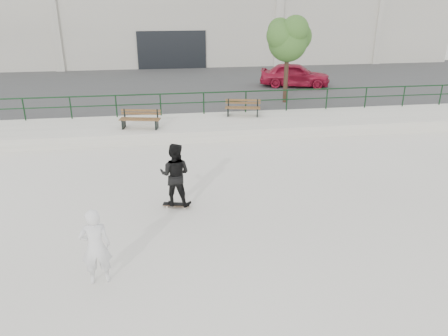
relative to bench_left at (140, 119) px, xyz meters
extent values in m
plane|color=beige|center=(1.87, -8.88, -0.89)|extent=(120.00, 120.00, 0.00)
cube|color=silver|center=(1.87, 0.62, -0.64)|extent=(30.00, 3.00, 0.50)
cube|color=#3D3D3D|center=(1.87, 9.12, -0.64)|extent=(60.00, 14.00, 0.50)
cylinder|color=black|center=(1.87, 1.92, 0.61)|extent=(28.00, 0.06, 0.06)
cylinder|color=black|center=(1.87, 1.92, 0.16)|extent=(28.00, 0.05, 0.05)
cylinder|color=black|center=(-5.13, 1.92, 0.11)|extent=(0.06, 0.06, 1.00)
cylinder|color=black|center=(-3.13, 1.92, 0.11)|extent=(0.06, 0.06, 1.00)
cylinder|color=black|center=(-1.13, 1.92, 0.11)|extent=(0.06, 0.06, 1.00)
cylinder|color=black|center=(0.87, 1.92, 0.11)|extent=(0.06, 0.06, 1.00)
cylinder|color=black|center=(2.87, 1.92, 0.11)|extent=(0.06, 0.06, 1.00)
cylinder|color=black|center=(4.87, 1.92, 0.11)|extent=(0.06, 0.06, 1.00)
cylinder|color=black|center=(6.87, 1.92, 0.11)|extent=(0.06, 0.06, 1.00)
cylinder|color=black|center=(8.87, 1.92, 0.11)|extent=(0.06, 0.06, 1.00)
cylinder|color=black|center=(10.87, 1.92, 0.11)|extent=(0.06, 0.06, 1.00)
cylinder|color=black|center=(12.87, 1.92, 0.11)|extent=(0.06, 0.06, 1.00)
cylinder|color=black|center=(14.87, 1.92, 0.11)|extent=(0.06, 0.06, 1.00)
cube|color=beige|center=(1.87, 23.12, 3.11)|extent=(44.00, 16.00, 8.00)
cube|color=black|center=(1.87, 15.07, 0.71)|extent=(5.00, 0.15, 3.20)
cube|color=beige|center=(-6.13, 15.02, 2.21)|extent=(0.60, 0.25, 6.20)
cube|color=beige|center=(9.87, 15.02, 2.21)|extent=(0.60, 0.25, 6.20)
cube|color=beige|center=(17.87, 15.02, 2.21)|extent=(0.60, 0.25, 6.20)
cube|color=#52301C|center=(-0.05, -0.22, 0.02)|extent=(1.67, 0.46, 0.04)
cube|color=#52301C|center=(-0.01, -0.06, 0.02)|extent=(1.67, 0.46, 0.04)
cube|color=#52301C|center=(0.02, 0.11, 0.02)|extent=(1.67, 0.46, 0.04)
cube|color=#52301C|center=(0.04, 0.18, 0.20)|extent=(1.66, 0.39, 0.09)
cube|color=#52301C|center=(0.04, 0.18, 0.33)|extent=(1.66, 0.39, 0.09)
cube|color=black|center=(-0.70, 0.09, -0.19)|extent=(0.15, 0.47, 0.39)
cube|color=black|center=(-0.65, 0.33, 0.20)|extent=(0.06, 0.06, 0.39)
cube|color=black|center=(0.68, -0.21, -0.19)|extent=(0.15, 0.47, 0.39)
cube|color=black|center=(0.73, 0.03, 0.20)|extent=(0.06, 0.06, 0.39)
cube|color=#52301C|center=(4.58, 1.12, 0.00)|extent=(1.61, 0.44, 0.04)
cube|color=#52301C|center=(4.61, 1.28, 0.00)|extent=(1.61, 0.44, 0.04)
cube|color=#52301C|center=(4.64, 1.44, 0.00)|extent=(1.61, 0.44, 0.04)
cube|color=#52301C|center=(4.66, 1.51, 0.17)|extent=(1.59, 0.37, 0.09)
cube|color=#52301C|center=(4.66, 1.51, 0.30)|extent=(1.59, 0.37, 0.09)
cube|color=black|center=(3.95, 1.42, -0.20)|extent=(0.15, 0.45, 0.38)
cube|color=black|center=(4.00, 1.65, 0.17)|extent=(0.06, 0.06, 0.38)
cube|color=black|center=(5.27, 1.14, -0.20)|extent=(0.15, 0.45, 0.38)
cube|color=black|center=(5.32, 1.37, 0.17)|extent=(0.06, 0.06, 0.38)
cylinder|color=#3F2A1F|center=(7.27, 3.64, 0.91)|extent=(0.22, 0.22, 2.59)
sphere|color=#366424|center=(7.27, 3.64, 2.64)|extent=(1.94, 1.94, 1.94)
sphere|color=#366424|center=(7.81, 3.96, 2.86)|extent=(1.51, 1.51, 1.51)
sphere|color=#366424|center=(6.84, 3.42, 2.96)|extent=(1.40, 1.40, 1.40)
sphere|color=#366424|center=(7.49, 3.21, 3.29)|extent=(1.30, 1.30, 1.30)
sphere|color=#366424|center=(6.95, 4.07, 3.18)|extent=(1.19, 1.19, 1.19)
imported|color=maroon|center=(8.93, 7.45, 0.32)|extent=(4.43, 2.77, 1.40)
cube|color=black|center=(1.19, -6.51, -0.80)|extent=(0.80, 0.37, 0.02)
cube|color=brown|center=(1.19, -6.51, -0.82)|extent=(0.80, 0.37, 0.01)
cube|color=#A5A5AB|center=(0.94, -6.45, -0.84)|extent=(0.09, 0.17, 0.03)
cube|color=#A5A5AB|center=(1.45, -6.56, -0.84)|extent=(0.09, 0.17, 0.03)
cylinder|color=beige|center=(0.92, -6.54, -0.86)|extent=(0.06, 0.04, 0.06)
cylinder|color=beige|center=(0.96, -6.36, -0.86)|extent=(0.06, 0.04, 0.06)
cylinder|color=beige|center=(1.43, -6.66, -0.86)|extent=(0.06, 0.04, 0.06)
cylinder|color=beige|center=(1.47, -6.47, -0.86)|extent=(0.06, 0.04, 0.06)
imported|color=black|center=(1.19, -6.51, 0.14)|extent=(1.08, 0.95, 1.86)
imported|color=white|center=(-0.62, -9.82, -0.01)|extent=(0.69, 0.49, 1.76)
camera|label=1|loc=(0.93, -18.01, 4.99)|focal=35.00mm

